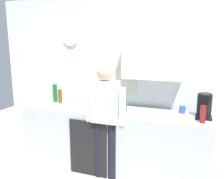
% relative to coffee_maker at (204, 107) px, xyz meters
% --- Properties ---
extents(ground_plane, '(8.00, 8.00, 0.00)m').
position_rel_coffee_maker_xyz_m(ground_plane, '(-1.24, -0.37, -1.05)').
color(ground_plane, beige).
extents(kitchen_counter, '(2.73, 0.64, 0.90)m').
position_rel_coffee_maker_xyz_m(kitchen_counter, '(-1.24, -0.07, -0.60)').
color(kitchen_counter, '#B2B7BC').
rests_on(kitchen_counter, ground_plane).
extents(dishwasher_panel, '(0.56, 0.02, 0.81)m').
position_rel_coffee_maker_xyz_m(dishwasher_panel, '(-1.49, -0.40, -0.64)').
color(dishwasher_panel, black).
rests_on(dishwasher_panel, ground_plane).
extents(back_wall_assembly, '(4.33, 0.42, 2.60)m').
position_rel_coffee_maker_xyz_m(back_wall_assembly, '(-1.18, 0.33, 0.31)').
color(back_wall_assembly, silver).
rests_on(back_wall_assembly, ground_plane).
extents(coffee_maker, '(0.20, 0.20, 0.33)m').
position_rel_coffee_maker_xyz_m(coffee_maker, '(0.00, 0.00, 0.00)').
color(coffee_maker, black).
rests_on(coffee_maker, kitchen_counter).
extents(bottle_olive_oil, '(0.06, 0.06, 0.25)m').
position_rel_coffee_maker_xyz_m(bottle_olive_oil, '(-1.55, -0.09, -0.02)').
color(bottle_olive_oil, olive).
rests_on(bottle_olive_oil, kitchen_counter).
extents(bottle_amber_beer, '(0.06, 0.06, 0.23)m').
position_rel_coffee_maker_xyz_m(bottle_amber_beer, '(-2.19, 0.03, -0.03)').
color(bottle_amber_beer, brown).
rests_on(bottle_amber_beer, kitchen_counter).
extents(bottle_clear_soda, '(0.09, 0.09, 0.28)m').
position_rel_coffee_maker_xyz_m(bottle_clear_soda, '(-1.06, -0.12, -0.01)').
color(bottle_clear_soda, '#2D8C33').
rests_on(bottle_clear_soda, kitchen_counter).
extents(bottle_red_vinegar, '(0.06, 0.06, 0.22)m').
position_rel_coffee_maker_xyz_m(bottle_red_vinegar, '(-0.02, -0.22, -0.04)').
color(bottle_red_vinegar, maroon).
rests_on(bottle_red_vinegar, kitchen_counter).
extents(bottle_green_wine, '(0.07, 0.07, 0.30)m').
position_rel_coffee_maker_xyz_m(bottle_green_wine, '(-2.31, 0.08, 0.00)').
color(bottle_green_wine, '#195923').
rests_on(bottle_green_wine, kitchen_counter).
extents(cup_blue_mug, '(0.08, 0.08, 0.10)m').
position_rel_coffee_maker_xyz_m(cup_blue_mug, '(-0.27, 0.12, -0.10)').
color(cup_blue_mug, '#3351B2').
rests_on(cup_blue_mug, kitchen_counter).
extents(mixing_bowl, '(0.22, 0.22, 0.08)m').
position_rel_coffee_maker_xyz_m(mixing_bowl, '(-1.55, -0.29, -0.11)').
color(mixing_bowl, white).
rests_on(mixing_bowl, kitchen_counter).
extents(person_at_sink, '(0.57, 0.22, 1.60)m').
position_rel_coffee_maker_xyz_m(person_at_sink, '(-1.24, -0.37, -0.10)').
color(person_at_sink, black).
rests_on(person_at_sink, ground_plane).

